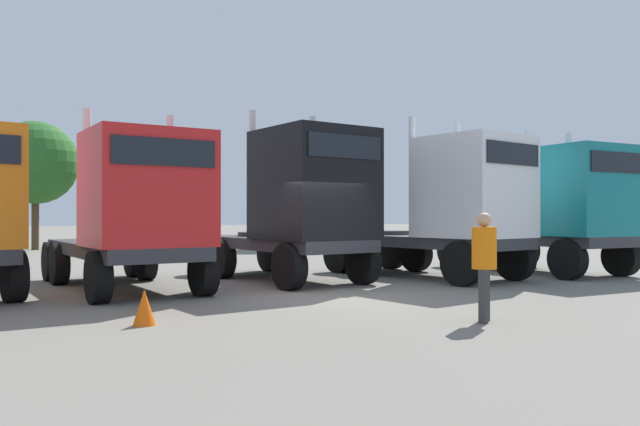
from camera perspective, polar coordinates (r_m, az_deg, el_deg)
name	(u,v)px	position (r m, az deg, el deg)	size (l,w,h in m)	color
ground	(335,295)	(13.94, 1.31, -7.39)	(200.00, 200.00, 0.00)	slate
semi_truck_red	(136,212)	(14.71, -16.12, 0.05)	(3.60, 6.73, 4.12)	#333338
semi_truck_black	(302,203)	(16.32, -1.58, 0.88)	(3.75, 6.22, 4.48)	#333338
semi_truck_white	(456,206)	(17.55, 12.06, 0.58)	(4.05, 6.40, 4.40)	#333338
semi_truck_teal	(562,209)	(19.95, 20.88, 0.30)	(3.12, 6.29, 4.29)	#333338
visitor_in_hivis	(484,258)	(10.76, 14.49, -3.95)	(0.57, 0.57, 1.79)	#353535
traffic_cone_mid	(144,307)	(10.55, -15.45, -8.14)	(0.36, 0.36, 0.57)	#F2590C
oak_far_left	(35,163)	(35.26, -24.13, 4.12)	(4.19, 4.19, 6.50)	#4C3823
oak_far_centre	(167,166)	(33.58, -13.58, 4.08)	(3.95, 3.95, 6.24)	#4C3823
oak_far_right	(300,177)	(34.05, -1.81, 3.21)	(4.13, 4.13, 5.84)	#4C3823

